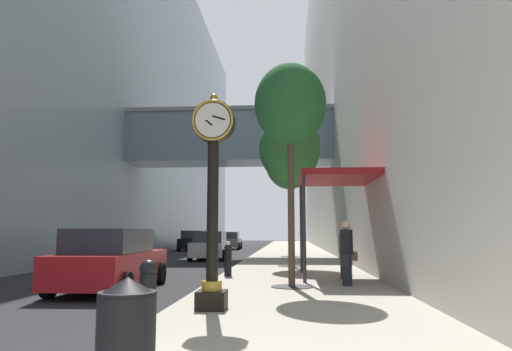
# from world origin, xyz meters

# --- Properties ---
(ground_plane) EXTENTS (110.00, 110.00, 0.00)m
(ground_plane) POSITION_xyz_m (0.00, 27.00, 0.00)
(ground_plane) COLOR #262628
(ground_plane) RESTS_ON ground
(sidewalk_right) EXTENTS (5.12, 80.00, 0.14)m
(sidewalk_right) POSITION_xyz_m (2.56, 30.00, 0.07)
(sidewalk_right) COLOR #ADA593
(sidewalk_right) RESTS_ON ground
(building_block_left) EXTENTS (22.17, 80.00, 27.23)m
(building_block_left) POSITION_xyz_m (-12.18, 29.97, 13.57)
(building_block_left) COLOR #93A8B7
(building_block_left) RESTS_ON ground
(building_block_right) EXTENTS (9.00, 80.00, 31.22)m
(building_block_right) POSITION_xyz_m (9.62, 30.00, 15.61)
(building_block_right) COLOR #B7B2A8
(building_block_right) RESTS_ON ground
(street_clock) EXTENTS (0.84, 0.55, 4.18)m
(street_clock) POSITION_xyz_m (0.89, 6.10, 2.43)
(street_clock) COLOR black
(street_clock) RESTS_ON sidewalk_right
(bollard_nearest) EXTENTS (0.25, 0.25, 1.05)m
(bollard_nearest) POSITION_xyz_m (0.34, 3.87, 0.69)
(bollard_nearest) COLOR black
(bollard_nearest) RESTS_ON sidewalk_right
(bollard_third) EXTENTS (0.25, 0.25, 1.05)m
(bollard_third) POSITION_xyz_m (0.34, 9.69, 0.69)
(bollard_third) COLOR black
(bollard_third) RESTS_ON sidewalk_right
(bollard_fourth) EXTENTS (0.25, 0.25, 1.05)m
(bollard_fourth) POSITION_xyz_m (0.34, 12.61, 0.69)
(bollard_fourth) COLOR black
(bollard_fourth) RESTS_ON sidewalk_right
(street_tree_near) EXTENTS (1.98, 1.98, 6.10)m
(street_tree_near) POSITION_xyz_m (2.42, 9.76, 5.05)
(street_tree_near) COLOR #333335
(street_tree_near) RESTS_ON sidewalk_right
(street_tree_mid_near) EXTENTS (2.69, 2.69, 6.64)m
(street_tree_mid_near) POSITION_xyz_m (2.42, 17.18, 5.21)
(street_tree_mid_near) COLOR #333335
(street_tree_mid_near) RESTS_ON sidewalk_right
(street_tree_mid_far) EXTENTS (2.90, 2.90, 7.28)m
(street_tree_mid_far) POSITION_xyz_m (2.42, 24.59, 5.73)
(street_tree_mid_far) COLOR #333335
(street_tree_mid_far) RESTS_ON sidewalk_right
(trash_bin) EXTENTS (0.53, 0.53, 1.05)m
(trash_bin) POSITION_xyz_m (0.90, 1.42, 0.68)
(trash_bin) COLOR black
(trash_bin) RESTS_ON sidewalk_right
(pedestrian_walking) EXTENTS (0.45, 0.34, 1.77)m
(pedestrian_walking) POSITION_xyz_m (3.93, 10.15, 1.08)
(pedestrian_walking) COLOR #23232D
(pedestrian_walking) RESTS_ON sidewalk_right
(pedestrian_by_clock) EXTENTS (0.39, 0.39, 1.63)m
(pedestrian_by_clock) POSITION_xyz_m (4.06, 11.92, 1.00)
(pedestrian_by_clock) COLOR #23232D
(pedestrian_by_clock) RESTS_ON sidewalk_right
(storefront_awning) EXTENTS (2.40, 3.60, 3.30)m
(storefront_awning) POSITION_xyz_m (3.88, 12.44, 3.28)
(storefront_awning) COLOR maroon
(storefront_awning) RESTS_ON sidewalk_right
(car_grey_near) EXTENTS (2.12, 4.16, 1.57)m
(car_grey_near) POSITION_xyz_m (-3.04, 39.49, 0.77)
(car_grey_near) COLOR slate
(car_grey_near) RESTS_ON ground
(car_black_mid) EXTENTS (2.19, 4.19, 1.68)m
(car_black_mid) POSITION_xyz_m (-5.54, 35.71, 0.81)
(car_black_mid) COLOR black
(car_black_mid) RESTS_ON ground
(car_red_far) EXTENTS (2.16, 4.69, 1.67)m
(car_red_far) POSITION_xyz_m (-2.52, 9.79, 0.81)
(car_red_far) COLOR #AD191E
(car_red_far) RESTS_ON ground
(car_silver_trailing) EXTENTS (2.12, 4.51, 1.61)m
(car_silver_trailing) POSITION_xyz_m (-2.14, 23.68, 0.79)
(car_silver_trailing) COLOR #B7BABF
(car_silver_trailing) RESTS_ON ground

